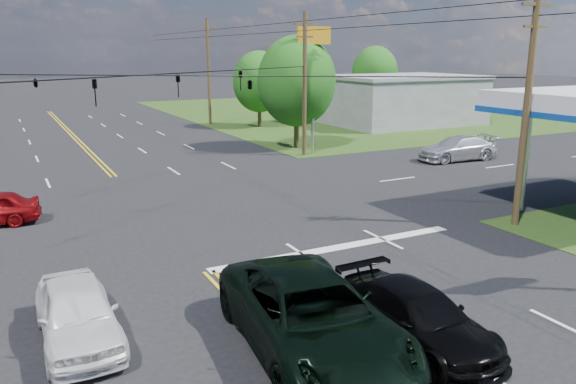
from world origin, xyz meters
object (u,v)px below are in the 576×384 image
pole_se (527,106)px  tree_right_b (259,82)px  pickup_white (77,313)px  pole_right_far (209,71)px  suv_black (417,317)px  retail_ne (401,101)px  pole_ne (305,83)px  tree_right_a (297,81)px  tree_far_r (375,73)px  pickup_dkgreen (312,317)px

pole_se → tree_right_b: size_ratio=1.34×
tree_right_b → pickup_white: bearing=-120.9°
pole_right_far → suv_black: size_ratio=2.06×
retail_ne → pole_ne: pole_ne is taller
pole_right_far → tree_right_a: bearing=-86.4°
pole_ne → pole_right_far: bearing=90.0°
pole_right_far → tree_far_r: 21.10m
tree_far_r → pickup_dkgreen: (-33.50, -43.92, -3.61)m
tree_far_r → suv_black: size_ratio=1.57×
retail_ne → tree_right_b: bearing=163.5°
pickup_dkgreen → pickup_white: pickup_dkgreen is taller
tree_far_r → suv_black: bearing=-124.7°
tree_right_b → pickup_dkgreen: size_ratio=1.06×
tree_far_r → suv_black: tree_far_r is taller
tree_right_b → pickup_white: 40.73m
tree_right_b → suv_black: (-13.50, -38.73, -3.51)m
suv_black → pickup_white: 8.33m
pole_ne → tree_far_r: bearing=45.0°
retail_ne → pickup_white: bearing=-138.1°
pole_right_far → pickup_white: bearing=-114.1°
tree_right_b → retail_ne: bearing=-16.5°
tree_right_b → tree_far_r: (17.50, 6.00, 0.33)m
retail_ne → pickup_dkgreen: (-29.50, -33.92, -1.27)m
pole_ne → pickup_white: bearing=-131.2°
pole_right_far → pickup_dkgreen: (-12.50, -41.92, -4.24)m
tree_right_a → pickup_white: 29.57m
pole_se → pickup_dkgreen: (-12.50, -4.92, -3.99)m
tree_right_a → tree_far_r: size_ratio=1.07×
pole_ne → retail_ne: bearing=32.9°
suv_black → pole_se: bearing=28.4°
pole_right_far → tree_right_b: size_ratio=1.41×
pole_ne → tree_right_b: bearing=76.9°
retail_ne → tree_far_r: size_ratio=1.83×
retail_ne → pickup_white: 46.17m
tree_far_r → pickup_dkgreen: size_ratio=1.14×
pole_se → tree_right_b: (3.50, 33.00, -0.70)m
retail_ne → tree_right_a: (-16.00, -8.00, 2.67)m
tree_right_a → pickup_white: tree_right_a is taller
pickup_dkgreen → suv_black: (2.50, -0.81, -0.23)m
retail_ne → pickup_dkgreen: 44.97m
pole_se → suv_black: (-10.00, -5.73, -4.21)m
pickup_dkgreen → pickup_white: 5.77m
pole_right_far → suv_black: bearing=-103.2°
pole_ne → tree_right_b: (3.50, 15.00, -0.70)m
tree_far_r → retail_ne: bearing=-111.8°
pole_se → tree_right_a: pole_se is taller
pole_ne → pole_se: bearing=-90.0°
tree_right_a → tree_far_r: 26.91m
pickup_dkgreen → suv_black: bearing=-11.5°
suv_black → tree_right_a: bearing=66.2°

